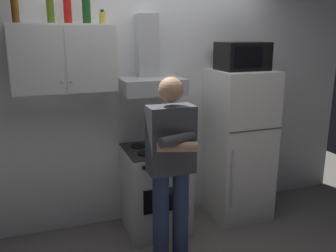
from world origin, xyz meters
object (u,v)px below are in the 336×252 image
Objects in this scene: bottle_wine_green at (86,3)px; bottle_soda_red at (67,8)px; stove_oven at (155,189)px; person_standing at (171,166)px; microwave at (242,56)px; bottle_olive_oil at (50,11)px; bottle_spice_jar at (102,17)px; upper_cabinet at (63,59)px; refrigerator at (239,145)px; range_hood at (150,73)px; bottle_beer_brown at (15,6)px.

bottle_soda_red is at bearing 172.23° from bottle_wine_green.
person_standing reaches higher than stove_oven.
microwave is 2.17× the size of bottle_olive_oil.
stove_oven is 1.73m from bottle_spice_jar.
bottle_wine_green reaches higher than bottle_soda_red.
bottle_wine_green is (0.22, -0.00, 0.47)m from upper_cabinet.
microwave is at bearing 90.90° from refrigerator.
stove_oven is 2.46× the size of bottle_wine_green.
range_hood is 1.56× the size of microwave.
upper_cabinet reaches higher than person_standing.
stove_oven is at bearing -178.85° from microwave.
range_hood is (0.00, 0.13, 1.16)m from stove_oven.
upper_cabinet is 0.52m from bottle_wine_green.
bottle_soda_red is at bearing 175.74° from microwave.
bottle_olive_oil reaches higher than bottle_spice_jar.
upper_cabinet is at bearing 176.52° from microwave.
refrigerator is at bearing -89.10° from microwave.
stove_oven is at bearing -9.31° from bottle_olive_oil.
refrigerator is (0.95, 0.00, 0.37)m from stove_oven.
person_standing is 1.60m from bottle_wine_green.
bottle_beer_brown is at bearing 176.78° from microwave.
bottle_olive_oil is at bearing 176.00° from bottle_wine_green.
bottle_olive_oil is at bearing 175.52° from refrigerator.
bottle_spice_jar is 0.43× the size of bottle_beer_brown.
bottle_beer_brown is at bearing 179.44° from range_hood.
refrigerator is 1.91m from bottle_spice_jar.
upper_cabinet is 2.54× the size of bottle_wine_green.
stove_oven is at bearing -11.12° from bottle_soda_red.
refrigerator is 3.33× the size of microwave.
bottle_wine_green reaches higher than bottle_olive_oil.
bottle_beer_brown reaches higher than microwave.
person_standing reaches higher than refrigerator.
bottle_spice_jar reaches higher than upper_cabinet.
bottle_olive_oil reaches higher than stove_oven.
refrigerator is 1.17m from person_standing.
bottle_olive_oil is (-0.88, 0.14, 1.72)m from stove_oven.
bottle_soda_red reaches higher than range_hood.
stove_oven is 2.10m from bottle_beer_brown.
bottle_olive_oil is at bearing 178.86° from range_hood.
stove_oven is at bearing -15.28° from bottle_spice_jar.
bottle_soda_red is (0.14, 0.00, 0.02)m from bottle_olive_oil.
microwave reaches higher than refrigerator.
bottle_spice_jar is (0.44, -0.02, -0.05)m from bottle_olive_oil.
bottle_beer_brown is at bearing 146.16° from person_standing.
person_standing is at bearing -61.73° from bottle_spice_jar.
stove_oven is 0.53× the size of person_standing.
stove_oven is 1.94m from bottle_olive_oil.
range_hood is 1.25m from refrigerator.
bottle_wine_green is at bearing -4.00° from bottle_olive_oil.
microwave is (0.95, -0.11, 0.14)m from range_hood.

